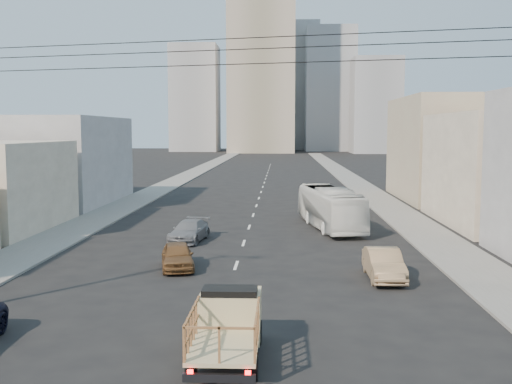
# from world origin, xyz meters

# --- Properties ---
(ground) EXTENTS (420.00, 420.00, 0.00)m
(ground) POSITION_xyz_m (0.00, 0.00, 0.00)
(ground) COLOR black
(ground) RESTS_ON ground
(sidewalk_left) EXTENTS (3.50, 180.00, 0.12)m
(sidewalk_left) POSITION_xyz_m (-11.75, 70.00, 0.06)
(sidewalk_left) COLOR slate
(sidewalk_left) RESTS_ON ground
(sidewalk_right) EXTENTS (3.50, 180.00, 0.12)m
(sidewalk_right) POSITION_xyz_m (11.75, 70.00, 0.06)
(sidewalk_right) COLOR slate
(sidewalk_right) RESTS_ON ground
(lane_dashes) EXTENTS (0.15, 104.00, 0.01)m
(lane_dashes) POSITION_xyz_m (0.00, 53.00, 0.01)
(lane_dashes) COLOR silver
(lane_dashes) RESTS_ON ground
(flatbed_pickup) EXTENTS (1.95, 4.41, 1.90)m
(flatbed_pickup) POSITION_xyz_m (0.68, 1.75, 1.09)
(flatbed_pickup) COLOR tan
(flatbed_pickup) RESTS_ON ground
(city_bus) EXTENTS (4.15, 10.50, 2.85)m
(city_bus) POSITION_xyz_m (5.64, 25.83, 1.43)
(city_bus) COLOR white
(city_bus) RESTS_ON ground
(sedan_brown) EXTENTS (2.27, 4.01, 1.29)m
(sedan_brown) POSITION_xyz_m (-2.83, 13.19, 0.64)
(sedan_brown) COLOR brown
(sedan_brown) RESTS_ON ground
(sedan_tan) EXTENTS (1.48, 4.20, 1.38)m
(sedan_tan) POSITION_xyz_m (6.96, 11.54, 0.69)
(sedan_tan) COLOR #A0805D
(sedan_tan) RESTS_ON ground
(sedan_grey) EXTENTS (2.36, 4.58, 1.27)m
(sedan_grey) POSITION_xyz_m (-3.38, 20.51, 0.63)
(sedan_grey) COLOR slate
(sedan_grey) RESTS_ON ground
(overhead_wires) EXTENTS (23.01, 5.02, 0.72)m
(overhead_wires) POSITION_xyz_m (0.00, 1.50, 8.97)
(overhead_wires) COLOR black
(overhead_wires) RESTS_ON ground
(bldg_right_far) EXTENTS (12.00, 16.00, 10.00)m
(bldg_right_far) POSITION_xyz_m (20.00, 44.00, 5.00)
(bldg_right_far) COLOR tan
(bldg_right_far) RESTS_ON ground
(bldg_left_far) EXTENTS (12.00, 16.00, 8.00)m
(bldg_left_far) POSITION_xyz_m (-19.50, 39.00, 4.00)
(bldg_left_far) COLOR gray
(bldg_left_far) RESTS_ON ground
(high_rise_tower) EXTENTS (20.00, 20.00, 60.00)m
(high_rise_tower) POSITION_xyz_m (-4.00, 170.00, 30.00)
(high_rise_tower) COLOR gray
(high_rise_tower) RESTS_ON ground
(midrise_ne) EXTENTS (16.00, 16.00, 40.00)m
(midrise_ne) POSITION_xyz_m (18.00, 185.00, 20.00)
(midrise_ne) COLOR #94989D
(midrise_ne) RESTS_ON ground
(midrise_nw) EXTENTS (15.00, 15.00, 34.00)m
(midrise_nw) POSITION_xyz_m (-26.00, 180.00, 17.00)
(midrise_nw) COLOR #94989D
(midrise_nw) RESTS_ON ground
(midrise_back) EXTENTS (18.00, 18.00, 44.00)m
(midrise_back) POSITION_xyz_m (6.00, 200.00, 22.00)
(midrise_back) COLOR gray
(midrise_back) RESTS_ON ground
(midrise_east) EXTENTS (14.00, 14.00, 28.00)m
(midrise_east) POSITION_xyz_m (30.00, 165.00, 14.00)
(midrise_east) COLOR #94989D
(midrise_east) RESTS_ON ground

